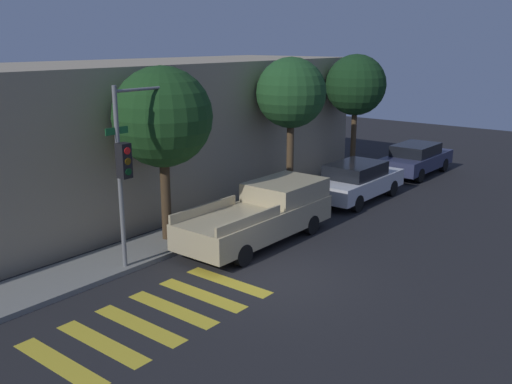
% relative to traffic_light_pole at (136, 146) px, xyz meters
% --- Properties ---
extents(ground_plane, '(60.00, 60.00, 0.00)m').
position_rel_traffic_light_pole_xyz_m(ground_plane, '(1.50, -3.37, -3.33)').
color(ground_plane, black).
extents(sidewalk, '(26.00, 1.85, 0.14)m').
position_rel_traffic_light_pole_xyz_m(sidewalk, '(1.50, 0.76, -3.26)').
color(sidewalk, slate).
rests_on(sidewalk, ground).
extents(building_row, '(26.00, 6.00, 5.24)m').
position_rel_traffic_light_pole_xyz_m(building_row, '(1.50, 5.08, -0.71)').
color(building_row, gray).
rests_on(building_row, ground).
extents(crosswalk, '(5.34, 2.60, 0.00)m').
position_rel_traffic_light_pole_xyz_m(crosswalk, '(-1.78, -2.57, -3.33)').
color(crosswalk, gold).
rests_on(crosswalk, ground).
extents(traffic_light_pole, '(2.57, 0.56, 4.92)m').
position_rel_traffic_light_pole_xyz_m(traffic_light_pole, '(0.00, 0.00, 0.00)').
color(traffic_light_pole, slate).
rests_on(traffic_light_pole, ground).
extents(pickup_truck, '(5.47, 2.00, 1.66)m').
position_rel_traffic_light_pole_xyz_m(pickup_truck, '(3.76, -1.27, -2.48)').
color(pickup_truck, tan).
rests_on(pickup_truck, ground).
extents(sedan_near_corner, '(4.54, 1.86, 1.47)m').
position_rel_traffic_light_pole_xyz_m(sedan_near_corner, '(9.60, -1.27, -2.56)').
color(sedan_near_corner, silver).
rests_on(sedan_near_corner, ground).
extents(sedan_middle, '(4.50, 1.80, 1.43)m').
position_rel_traffic_light_pole_xyz_m(sedan_middle, '(15.17, -1.27, -2.58)').
color(sedan_middle, '#2D3351').
rests_on(sedan_middle, ground).
extents(tree_near_corner, '(2.93, 2.93, 5.32)m').
position_rel_traffic_light_pole_xyz_m(tree_near_corner, '(1.73, 0.85, 0.50)').
color(tree_near_corner, '#42301E').
rests_on(tree_near_corner, ground).
extents(tree_midblock, '(2.63, 2.63, 5.42)m').
position_rel_traffic_light_pole_xyz_m(tree_midblock, '(8.16, 0.85, 0.74)').
color(tree_midblock, '#4C3823').
rests_on(tree_midblock, ground).
extents(tree_far_end, '(2.65, 2.65, 5.43)m').
position_rel_traffic_light_pole_xyz_m(tree_far_end, '(13.06, 0.85, 0.75)').
color(tree_far_end, '#4C3823').
rests_on(tree_far_end, ground).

